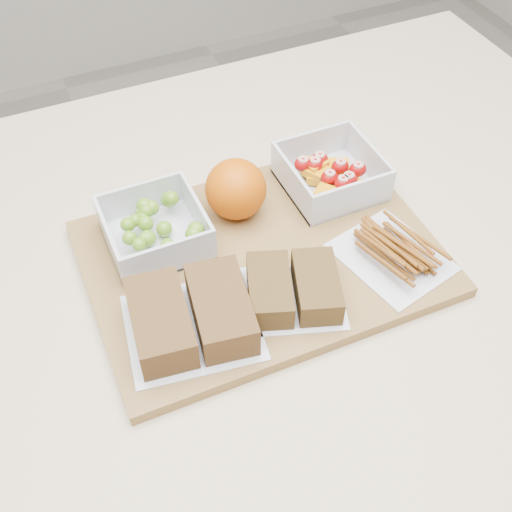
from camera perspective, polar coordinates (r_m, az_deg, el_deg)
The scene contains 8 objects.
counter at distance 1.17m, azimuth 0.23°, elevation -15.93°, with size 1.20×0.90×0.90m, color beige.
cutting_board at distance 0.79m, azimuth 0.54°, elevation -0.20°, with size 0.42×0.30×0.02m, color olive.
grape_container at distance 0.79m, azimuth -8.85°, elevation 2.46°, with size 0.12×0.12×0.05m.
fruit_container at distance 0.86m, azimuth 6.62°, elevation 7.18°, with size 0.12×0.12×0.05m.
orange at distance 0.81m, azimuth -1.81°, elevation 5.96°, with size 0.08×0.08×0.08m, color #C85404.
sandwich_bag_left at distance 0.70m, azimuth -5.78°, elevation -5.33°, with size 0.16×0.15×0.04m.
sandwich_bag_center at distance 0.73m, azimuth 3.32°, elevation -2.92°, with size 0.14×0.13×0.04m.
pretzel_bag at distance 0.79m, azimuth 12.09°, elevation 0.53°, with size 0.13×0.15×0.03m.
Camera 1 is at (-0.21, -0.46, 1.50)m, focal length 45.00 mm.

